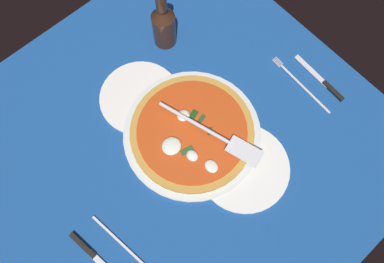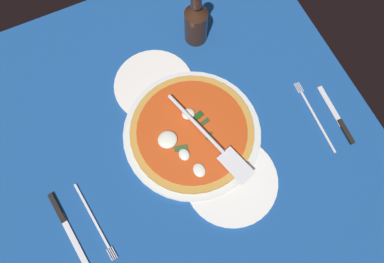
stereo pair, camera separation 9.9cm
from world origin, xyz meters
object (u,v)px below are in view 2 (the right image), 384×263
place_setting_near (79,222)px  pizza (192,132)px  dinner_plate_left (154,85)px  place_setting_far (327,119)px  beer_bottle (196,21)px  pizza_server (210,138)px  dinner_plate_right (231,181)px

place_setting_near → pizza: bearing=97.4°
dinner_plate_left → place_setting_far: 47.51cm
pizza → place_setting_far: size_ratio=1.48×
place_setting_near → beer_bottle: 60.13cm
pizza → pizza_server: pizza_server is taller
dinner_plate_left → beer_bottle: 20.81cm
dinner_plate_right → place_setting_far: place_setting_far is taller
beer_bottle → place_setting_far: bearing=29.1°
dinner_plate_right → place_setting_near: bearing=-99.6°
dinner_plate_right → place_setting_far: 31.06cm
dinner_plate_right → pizza_server: size_ratio=0.81×
pizza → place_setting_far: 36.38cm
place_setting_near → beer_bottle: bearing=119.2°
pizza_server → dinner_plate_left: bearing=-179.8°
place_setting_far → pizza: bearing=74.4°
dinner_plate_right → beer_bottle: bearing=166.9°
place_setting_far → beer_bottle: 43.83cm
dinner_plate_left → place_setting_near: place_setting_near is taller
beer_bottle → place_setting_near: bearing=-53.4°
dinner_plate_left → dinner_plate_right: 33.59cm
pizza → pizza_server: (4.25, 3.19, 2.45)cm
dinner_plate_right → beer_bottle: beer_bottle is taller
dinner_plate_right → place_setting_near: size_ratio=1.10×
pizza → pizza_server: size_ratio=1.11×
place_setting_near → place_setting_far: bearing=80.8°
dinner_plate_left → pizza: size_ratio=0.67×
pizza → place_setting_near: bearing=-75.1°
pizza → place_setting_near: size_ratio=1.52×
dinner_plate_right → place_setting_far: (-4.32, 30.76, -0.14)cm
beer_bottle → dinner_plate_right: bearing=-13.1°
dinner_plate_left → pizza: 17.67cm
dinner_plate_left → dinner_plate_right: (32.80, 7.26, 0.00)cm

